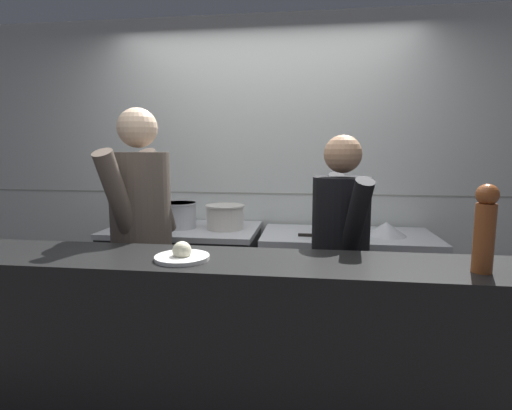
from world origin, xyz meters
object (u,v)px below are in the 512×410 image
object	(u,v)px
chefs_knife	(321,236)
plated_dish_main	(182,255)
oven_range	(185,283)
chef_head_cook	(142,240)
sauce_pot	(180,214)
stock_pot	(137,214)
braising_pot	(225,216)
pepper_mill	(485,227)
mixing_bowl_steel	(386,229)
chef_sous	(340,260)

from	to	relation	value
chefs_knife	plated_dish_main	world-z (taller)	plated_dish_main
oven_range	chef_head_cook	bearing A→B (deg)	-92.37
sauce_pot	plated_dish_main	xyz separation A→B (m)	(0.44, -1.27, 0.03)
plated_dish_main	chef_head_cook	world-z (taller)	chef_head_cook
oven_range	sauce_pot	distance (m)	0.56
plated_dish_main	oven_range	bearing A→B (deg)	107.63
stock_pot	braising_pot	size ratio (longest dim) A/B	0.79
pepper_mill	sauce_pot	bearing A→B (deg)	142.52
chefs_knife	pepper_mill	bearing A→B (deg)	-63.04
sauce_pot	mixing_bowl_steel	distance (m)	1.55
chef_head_cook	chef_sous	world-z (taller)	chef_head_cook
mixing_bowl_steel	chef_sous	world-z (taller)	chef_sous
mixing_bowl_steel	chef_head_cook	bearing A→B (deg)	-155.67
oven_range	sauce_pot	world-z (taller)	sauce_pot
braising_pot	pepper_mill	xyz separation A→B (m)	(1.33, -1.30, 0.20)
mixing_bowl_steel	plated_dish_main	bearing A→B (deg)	-131.24
stock_pot	chefs_knife	xyz separation A→B (m)	(1.42, -0.08, -0.11)
sauce_pot	plated_dish_main	distance (m)	1.34
sauce_pot	pepper_mill	world-z (taller)	pepper_mill
sauce_pot	oven_range	bearing A→B (deg)	34.99
stock_pot	sauce_pot	size ratio (longest dim) A/B	0.88
sauce_pot	chef_sous	bearing A→B (deg)	-29.96
pepper_mill	chef_sous	world-z (taller)	chef_sous
stock_pot	chef_head_cook	bearing A→B (deg)	-63.68
braising_pot	plated_dish_main	xyz separation A→B (m)	(0.08, -1.28, 0.04)
sauce_pot	plated_dish_main	size ratio (longest dim) A/B	1.09
chefs_knife	plated_dish_main	distance (m)	1.34
plated_dish_main	chef_sous	bearing A→B (deg)	38.81
chef_sous	mixing_bowl_steel	bearing A→B (deg)	44.09
oven_range	chef_sous	size ratio (longest dim) A/B	0.72
chef_head_cook	oven_range	bearing A→B (deg)	95.84
braising_pot	oven_range	bearing A→B (deg)	177.68
chef_sous	braising_pot	bearing A→B (deg)	123.32
braising_pot	chefs_knife	world-z (taller)	braising_pot
braising_pot	plated_dish_main	bearing A→B (deg)	-86.51
oven_range	chef_head_cook	xyz separation A→B (m)	(-0.03, -0.72, 0.52)
stock_pot	chef_sous	distance (m)	1.65
chef_head_cook	chefs_knife	bearing A→B (deg)	36.78
sauce_pot	pepper_mill	xyz separation A→B (m)	(1.68, -1.29, 0.20)
braising_pot	chefs_knife	size ratio (longest dim) A/B	0.74
oven_range	chef_head_cook	world-z (taller)	chef_head_cook
oven_range	mixing_bowl_steel	distance (m)	1.60
plated_dish_main	pepper_mill	xyz separation A→B (m)	(1.25, -0.02, 0.17)
stock_pot	braising_pot	xyz separation A→B (m)	(0.70, 0.03, -0.00)
oven_range	chef_sous	xyz separation A→B (m)	(1.15, -0.70, 0.43)
braising_pot	chef_head_cook	bearing A→B (deg)	-117.14
stock_pot	chef_head_cook	size ratio (longest dim) A/B	0.13
stock_pot	pepper_mill	distance (m)	2.39
pepper_mill	stock_pot	bearing A→B (deg)	147.95
oven_range	pepper_mill	xyz separation A→B (m)	(1.66, -1.31, 0.76)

